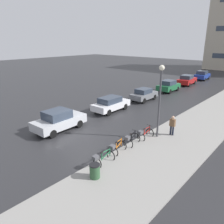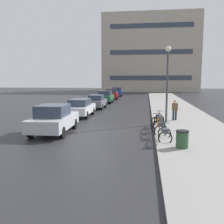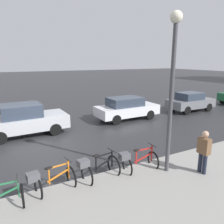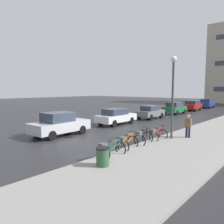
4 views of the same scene
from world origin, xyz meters
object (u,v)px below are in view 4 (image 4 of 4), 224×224
Objects in this scene: car_red at (192,105)px; streetlamp at (173,87)px; car_silver at (59,124)px; car_green at (174,108)px; pedestrian at (188,126)px; car_blue at (207,103)px; bicycle_nearest at (111,149)px; trash_bin at (103,158)px; bicycle_farthest at (157,134)px; car_white at (116,116)px; car_grey at (150,112)px; bicycle_third at (143,137)px; bicycle_second at (127,142)px.

streetlamp is at bearing -71.99° from car_red.
car_silver is 18.52m from car_green.
pedestrian is (7.48, 4.84, 0.11)m from car_silver.
pedestrian is (7.46, -13.68, 0.12)m from car_green.
car_green reaches higher than car_red.
bicycle_nearest is at bearing -79.21° from car_blue.
streetlamp reaches higher than trash_bin.
car_green is 0.71× the size of streetlamp.
car_red is at bearing 104.25° from trash_bin.
car_red is (-6.31, 21.97, 0.32)m from bicycle_farthest.
streetlamp is at bearing -20.43° from car_white.
pedestrian reaches higher than car_grey.
streetlamp is at bearing 59.44° from bicycle_farthest.
car_silver is 8.90m from pedestrian.
car_green is (0.15, 12.07, 0.04)m from car_white.
bicycle_third is 0.87× the size of pedestrian.
bicycle_farthest is (-0.06, 4.50, 0.01)m from bicycle_nearest.
pedestrian reaches higher than bicycle_nearest.
bicycle_nearest is 0.37× the size of car_blue.
car_white is 12.07m from car_green.
car_grey is at bearing -89.11° from car_green.
car_green is at bearing 89.95° from car_silver.
car_red is at bearing 103.90° from bicycle_second.
car_green reaches higher than trash_bin.
car_white reaches higher than bicycle_third.
bicycle_farthest is 6.93m from car_silver.
streetlamp is (-0.68, -0.97, 2.55)m from pedestrian.
car_white is at bearing 128.93° from bicycle_nearest.
car_blue reaches higher than car_red.
pedestrian is at bearing 56.97° from bicycle_farthest.
pedestrian reaches higher than bicycle_third.
car_silver reaches higher than trash_bin.
bicycle_nearest is 4.50m from bicycle_farthest.
car_red is 22.31m from streetlamp.
pedestrian is (1.36, 4.85, 0.45)m from bicycle_second.
bicycle_third is 1.47m from bicycle_farthest.
trash_bin is (0.72, -5.74, -0.02)m from bicycle_farthest.
bicycle_third is 0.33× the size of car_silver.
bicycle_third is at bearing 101.24° from trash_bin.
bicycle_third is at bearing -75.21° from car_red.
bicycle_third is 30.49m from car_blue.
bicycle_second is at bearing -92.65° from bicycle_farthest.
pedestrian is (7.53, -20.10, 0.13)m from car_red.
car_grey is 0.97× the size of car_blue.
pedestrian is at bearing 74.39° from bicycle_second.
bicycle_nearest is 0.38× the size of car_green.
bicycle_farthest is 7.28m from car_white.
car_silver is 0.81× the size of streetlamp.
car_grey is at bearing 87.52° from car_white.
car_white is (-6.39, 3.48, 0.29)m from bicycle_farthest.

